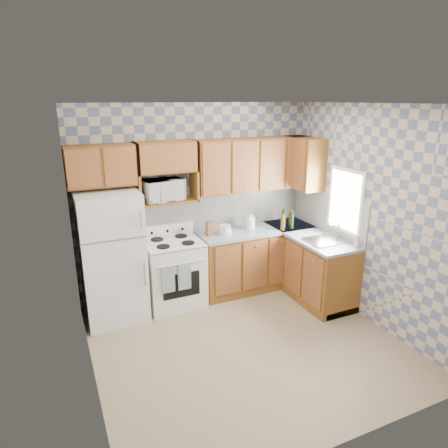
{
  "coord_description": "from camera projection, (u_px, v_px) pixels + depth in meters",
  "views": [
    {
      "loc": [
        -1.9,
        -3.59,
        2.75
      ],
      "look_at": [
        0.05,
        0.75,
        1.25
      ],
      "focal_mm": 32.0,
      "sensor_mm": 36.0,
      "label": 1
    }
  ],
  "objects": [
    {
      "name": "food_containers",
      "position": [
        225.0,
        230.0,
        5.62
      ],
      "size": [
        0.19,
        0.19,
        0.13
      ],
      "primitive_type": null,
      "color": "silver",
      "rests_on": "countertop_back"
    },
    {
      "name": "stove_body",
      "position": [
        174.0,
        274.0,
        5.48
      ],
      "size": [
        0.76,
        0.65,
        0.9
      ],
      "primitive_type": "cube",
      "color": "white",
      "rests_on": "floor"
    },
    {
      "name": "backsplash_right",
      "position": [
        327.0,
        212.0,
        5.69
      ],
      "size": [
        0.02,
        1.6,
        0.56
      ],
      "primitive_type": "cube",
      "color": "silver",
      "rests_on": "right_wall"
    },
    {
      "name": "base_cabinets_back",
      "position": [
        256.0,
        259.0,
        6.01
      ],
      "size": [
        1.75,
        0.6,
        0.88
      ],
      "primitive_type": "cube",
      "color": "brown",
      "rests_on": "floor"
    },
    {
      "name": "bottle_0",
      "position": [
        284.0,
        219.0,
        5.86
      ],
      "size": [
        0.06,
        0.06,
        0.27
      ],
      "primitive_type": "cylinder",
      "color": "black",
      "rests_on": "countertop_back"
    },
    {
      "name": "window",
      "position": [
        345.0,
        201.0,
        5.3
      ],
      "size": [
        0.02,
        0.66,
        0.86
      ],
      "primitive_type": "cube",
      "color": "white",
      "rests_on": "right_wall"
    },
    {
      "name": "countertop_right",
      "position": [
        309.0,
        235.0,
        5.66
      ],
      "size": [
        0.63,
        1.6,
        0.04
      ],
      "primitive_type": "cube",
      "color": "slate",
      "rests_on": "base_cabinets_right"
    },
    {
      "name": "upper_cabinets_right",
      "position": [
        303.0,
        163.0,
        5.82
      ],
      "size": [
        0.33,
        0.7,
        0.74
      ],
      "primitive_type": "cube",
      "color": "brown",
      "rests_on": "right_wall"
    },
    {
      "name": "bottle_1",
      "position": [
        292.0,
        220.0,
        5.85
      ],
      "size": [
        0.06,
        0.06,
        0.25
      ],
      "primitive_type": "cylinder",
      "color": "black",
      "rests_on": "countertop_back"
    },
    {
      "name": "upper_cabinets_fridge",
      "position": [
        100.0,
        166.0,
        4.84
      ],
      "size": [
        0.82,
        0.33,
        0.5
      ],
      "primitive_type": "cube",
      "color": "brown",
      "rests_on": "back_wall"
    },
    {
      "name": "dish_towel_right",
      "position": [
        184.0,
        276.0,
        5.17
      ],
      "size": [
        0.17,
        0.02,
        0.36
      ],
      "primitive_type": "cube",
      "color": "navy",
      "rests_on": "stove_body"
    },
    {
      "name": "backsplash_back",
      "position": [
        222.0,
        209.0,
        5.87
      ],
      "size": [
        2.6,
        0.02,
        0.56
      ],
      "primitive_type": "cube",
      "color": "silver",
      "rests_on": "back_wall"
    },
    {
      "name": "backguard",
      "position": [
        166.0,
        230.0,
        5.55
      ],
      "size": [
        0.76,
        0.08,
        0.17
      ],
      "primitive_type": "cube",
      "color": "white",
      "rests_on": "cooktop"
    },
    {
      "name": "dish_towel_left",
      "position": [
        168.0,
        279.0,
        5.08
      ],
      "size": [
        0.17,
        0.02,
        0.36
      ],
      "primitive_type": "cube",
      "color": "navy",
      "rests_on": "stove_body"
    },
    {
      "name": "knife_block",
      "position": [
        210.0,
        229.0,
        5.54
      ],
      "size": [
        0.1,
        0.1,
        0.2
      ],
      "primitive_type": "cube",
      "rotation": [
        0.0,
        0.0,
        0.04
      ],
      "color": "brown",
      "rests_on": "countertop_back"
    },
    {
      "name": "upper_cabinets_back",
      "position": [
        254.0,
        164.0,
        5.7
      ],
      "size": [
        1.75,
        0.33,
        0.74
      ],
      "primitive_type": "cube",
      "color": "brown",
      "rests_on": "back_wall"
    },
    {
      "name": "electric_kettle",
      "position": [
        250.0,
        223.0,
        5.83
      ],
      "size": [
        0.14,
        0.14,
        0.17
      ],
      "primitive_type": "cylinder",
      "color": "white",
      "rests_on": "countertop_back"
    },
    {
      "name": "base_cabinets_right",
      "position": [
        307.0,
        265.0,
        5.8
      ],
      "size": [
        0.6,
        1.6,
        0.88
      ],
      "primitive_type": "cube",
      "color": "brown",
      "rests_on": "floor"
    },
    {
      "name": "countertop_back",
      "position": [
        257.0,
        230.0,
        5.87
      ],
      "size": [
        1.77,
        0.63,
        0.04
      ],
      "primitive_type": "cube",
      "color": "slate",
      "rests_on": "base_cabinets_back"
    },
    {
      "name": "soap_bottle",
      "position": [
        357.0,
        241.0,
        5.1
      ],
      "size": [
        0.06,
        0.06,
        0.17
      ],
      "primitive_type": "cylinder",
      "color": "silver",
      "rests_on": "countertop_right"
    },
    {
      "name": "microwave",
      "position": [
        162.0,
        190.0,
        5.27
      ],
      "size": [
        0.58,
        0.44,
        0.29
      ],
      "primitive_type": "imported",
      "rotation": [
        0.0,
        0.0,
        0.18
      ],
      "color": "white",
      "rests_on": "microwave_shelf"
    },
    {
      "name": "bottle_3",
      "position": [
        283.0,
        223.0,
        5.77
      ],
      "size": [
        0.06,
        0.06,
        0.22
      ],
      "primitive_type": "cylinder",
      "color": "brown",
      "rests_on": "countertop_back"
    },
    {
      "name": "cooktop",
      "position": [
        173.0,
        243.0,
        5.34
      ],
      "size": [
        0.76,
        0.65,
        0.02
      ],
      "primitive_type": "cube",
      "color": "silver",
      "rests_on": "stove_body"
    },
    {
      "name": "right_wall",
      "position": [
        370.0,
        216.0,
        4.95
      ],
      "size": [
        0.02,
        3.2,
        2.7
      ],
      "primitive_type": "cube",
      "color": "slate",
      "rests_on": "ground"
    },
    {
      "name": "back_wall",
      "position": [
        196.0,
        201.0,
        5.68
      ],
      "size": [
        3.4,
        0.02,
        2.7
      ],
      "primitive_type": "cube",
      "color": "slate",
      "rests_on": "ground"
    },
    {
      "name": "microwave_shelf",
      "position": [
        167.0,
        202.0,
        5.32
      ],
      "size": [
        0.8,
        0.33,
        0.03
      ],
      "primitive_type": "cube",
      "color": "brown",
      "rests_on": "back_wall"
    },
    {
      "name": "bottle_2",
      "position": [
        291.0,
        218.0,
        5.96
      ],
      "size": [
        0.06,
        0.06,
        0.23
      ],
      "primitive_type": "cylinder",
      "color": "brown",
      "rests_on": "countertop_back"
    },
    {
      "name": "refrigerator",
      "position": [
        112.0,
        257.0,
        5.03
      ],
      "size": [
        0.75,
        0.7,
        1.68
      ],
      "primitive_type": "cube",
      "color": "white",
      "rests_on": "floor"
    },
    {
      "name": "sink",
      "position": [
        325.0,
        241.0,
        5.35
      ],
      "size": [
        0.48,
        0.4,
        0.03
      ],
      "primitive_type": "cube",
      "color": "#B7B7BC",
      "rests_on": "countertop_right"
    },
    {
      "name": "floor",
      "position": [
        246.0,
        343.0,
        4.69
      ],
      "size": [
        3.4,
        3.4,
        0.0
      ],
      "primitive_type": "plane",
      "color": "#836F51",
      "rests_on": "ground"
    }
  ]
}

